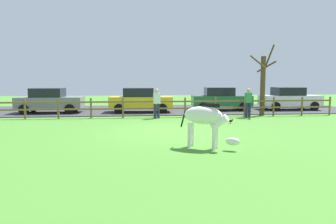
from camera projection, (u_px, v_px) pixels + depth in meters
The scene contains 12 objects.
ground_plane at pixel (172, 132), 12.80m from camera, with size 60.00×60.00×0.00m, color #47842D.
parking_asphalt at pixel (157, 110), 22.00m from camera, with size 28.00×7.40×0.05m, color #38383D.
paddock_fence at pixel (154, 106), 17.64m from camera, with size 21.30×0.11×1.12m.
bare_tree at pixel (263, 83), 18.46m from camera, with size 1.63×1.63×4.18m.
zebra at pixel (206, 119), 9.66m from camera, with size 1.72×1.22×1.41m.
crow_on_grass at pixel (231, 121), 15.25m from camera, with size 0.21×0.10×0.20m.
parked_car_grey at pixel (50, 100), 19.63m from camera, with size 4.03×1.94×1.56m.
parked_car_green at pixel (221, 99), 21.41m from camera, with size 4.12×2.13×1.56m.
parked_car_yellow at pixel (141, 100), 20.10m from camera, with size 4.08×2.05×1.56m.
parked_car_white at pixel (289, 98), 21.74m from camera, with size 4.05×1.98×1.56m.
visitor_left_of_tree at pixel (248, 101), 17.74m from camera, with size 0.38×0.26×1.64m.
visitor_right_of_tree at pixel (157, 102), 17.16m from camera, with size 0.40×0.29×1.64m.
Camera 1 is at (-1.46, -12.56, 2.13)m, focal length 33.27 mm.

